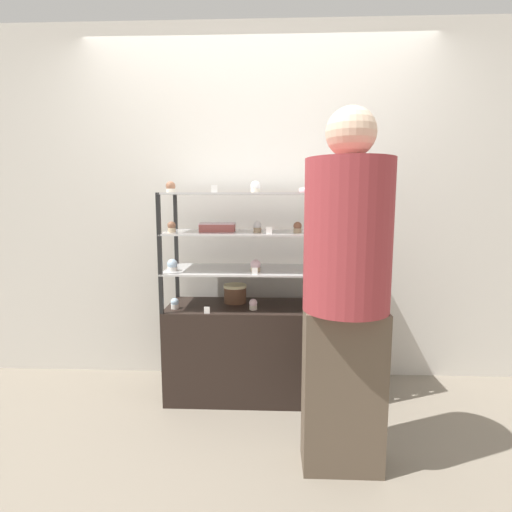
{
  "coord_description": "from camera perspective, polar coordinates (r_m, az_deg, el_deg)",
  "views": [
    {
      "loc": [
        0.11,
        -2.63,
        1.35
      ],
      "look_at": [
        0.0,
        0.0,
        0.98
      ],
      "focal_mm": 28.0,
      "sensor_mm": 36.0,
      "label": 1
    }
  ],
  "objects": [
    {
      "name": "cupcake_12",
      "position": [
        2.58,
        11.81,
        9.61
      ],
      "size": [
        0.06,
        0.06,
        0.07
      ],
      "color": "#CCB28C",
      "rests_on": "display_riser_upper"
    },
    {
      "name": "ground_plane",
      "position": [
        2.96,
        0.0,
        -19.06
      ],
      "size": [
        20.0,
        20.0,
        0.0
      ],
      "primitive_type": "plane",
      "color": "gray"
    },
    {
      "name": "cupcake_7",
      "position": [
        2.58,
        0.2,
        4.17
      ],
      "size": [
        0.05,
        0.05,
        0.07
      ],
      "color": "#CCB28C",
      "rests_on": "display_riser_middle"
    },
    {
      "name": "cupcake_11",
      "position": [
        2.55,
        -0.03,
        9.8
      ],
      "size": [
        0.06,
        0.06,
        0.07
      ],
      "color": "beige",
      "rests_on": "display_riser_upper"
    },
    {
      "name": "display_base",
      "position": [
        2.83,
        0.0,
        -13.32
      ],
      "size": [
        1.2,
        0.45,
        0.64
      ],
      "color": "black",
      "rests_on": "ground_plane"
    },
    {
      "name": "cupcake_1",
      "position": [
        2.62,
        -0.4,
        -6.92
      ],
      "size": [
        0.05,
        0.05,
        0.07
      ],
      "color": "beige",
      "rests_on": "display_base"
    },
    {
      "name": "donut_glazed",
      "position": [
        2.6,
        7.43,
        9.29
      ],
      "size": [
        0.12,
        0.12,
        0.03
      ],
      "color": "#EFB2BC",
      "rests_on": "display_riser_upper"
    },
    {
      "name": "cupcake_2",
      "position": [
        2.68,
        11.55,
        -6.76
      ],
      "size": [
        0.05,
        0.05,
        0.07
      ],
      "color": "white",
      "rests_on": "display_base"
    },
    {
      "name": "display_riser_upper",
      "position": [
        2.63,
        0.0,
        8.64
      ],
      "size": [
        1.2,
        0.45,
        0.25
      ],
      "color": "black",
      "rests_on": "display_riser_middle"
    },
    {
      "name": "sheet_cake_frosted",
      "position": [
        2.65,
        -5.53,
        4.13
      ],
      "size": [
        0.23,
        0.13,
        0.06
      ],
      "color": "#C66660",
      "rests_on": "display_riser_middle"
    },
    {
      "name": "cupcake_0",
      "position": [
        2.7,
        -11.52,
        -6.66
      ],
      "size": [
        0.05,
        0.05,
        0.07
      ],
      "color": "white",
      "rests_on": "display_base"
    },
    {
      "name": "cupcake_9",
      "position": [
        2.58,
        12.1,
        4.0
      ],
      "size": [
        0.05,
        0.05,
        0.07
      ],
      "color": "white",
      "rests_on": "display_riser_middle"
    },
    {
      "name": "price_tag_3",
      "position": [
        2.45,
        -5.99,
        9.53
      ],
      "size": [
        0.04,
        0.0,
        0.04
      ],
      "color": "white",
      "rests_on": "display_riser_upper"
    },
    {
      "name": "price_tag_2",
      "position": [
        2.43,
        1.88,
        3.64
      ],
      "size": [
        0.04,
        0.0,
        0.04
      ],
      "color": "white",
      "rests_on": "display_riser_middle"
    },
    {
      "name": "cupcake_4",
      "position": [
        2.59,
        -0.12,
        -1.4
      ],
      "size": [
        0.07,
        0.07,
        0.08
      ],
      "color": "#CCB28C",
      "rests_on": "display_riser_lower"
    },
    {
      "name": "cupcake_10",
      "position": [
        2.65,
        -12.09,
        9.56
      ],
      "size": [
        0.06,
        0.06,
        0.07
      ],
      "color": "beige",
      "rests_on": "display_riser_upper"
    },
    {
      "name": "price_tag_1",
      "position": [
        2.47,
        -0.18,
        -2.19
      ],
      "size": [
        0.04,
        0.0,
        0.04
      ],
      "color": "white",
      "rests_on": "display_riser_lower"
    },
    {
      "name": "display_riser_middle",
      "position": [
        2.64,
        0.0,
        3.18
      ],
      "size": [
        1.2,
        0.45,
        0.25
      ],
      "color": "black",
      "rests_on": "display_riser_lower"
    },
    {
      "name": "cupcake_6",
      "position": [
        2.63,
        -11.97,
        4.08
      ],
      "size": [
        0.05,
        0.05,
        0.07
      ],
      "color": "#CCB28C",
      "rests_on": "display_riser_middle"
    },
    {
      "name": "cupcake_8",
      "position": [
        2.54,
        5.95,
        4.07
      ],
      "size": [
        0.05,
        0.05,
        0.07
      ],
      "color": "#CCB28C",
      "rests_on": "display_riser_middle"
    },
    {
      "name": "back_wall",
      "position": [
        3.01,
        0.29,
        7.13
      ],
      "size": [
        8.0,
        0.05,
        2.6
      ],
      "color": "silver",
      "rests_on": "ground_plane"
    },
    {
      "name": "cupcake_5",
      "position": [
        2.64,
        11.94,
        -1.37
      ],
      "size": [
        0.07,
        0.07,
        0.08
      ],
      "color": "#CCB28C",
      "rests_on": "display_riser_lower"
    },
    {
      "name": "price_tag_0",
      "position": [
        2.55,
        -7.03,
        -7.7
      ],
      "size": [
        0.04,
        0.0,
        0.04
      ],
      "color": "white",
      "rests_on": "display_base"
    },
    {
      "name": "layer_cake_centerpiece",
      "position": [
        2.79,
        -3.0,
        -5.37
      ],
      "size": [
        0.16,
        0.16,
        0.13
      ],
      "color": "brown",
      "rests_on": "display_base"
    },
    {
      "name": "customer_figure",
      "position": [
        1.96,
        12.76,
        -4.0
      ],
      "size": [
        0.41,
        0.41,
        1.77
      ],
      "color": "brown",
      "rests_on": "ground_plane"
    },
    {
      "name": "cupcake_3",
      "position": [
        2.66,
        -11.86,
        -1.3
      ],
      "size": [
        0.07,
        0.07,
        0.08
      ],
      "color": "white",
      "rests_on": "display_riser_lower"
    },
    {
      "name": "display_riser_lower",
      "position": [
        2.68,
        0.0,
        -2.2
      ],
      "size": [
        1.2,
        0.45,
        0.25
      ],
      "color": "black",
      "rests_on": "display_base"
    }
  ]
}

